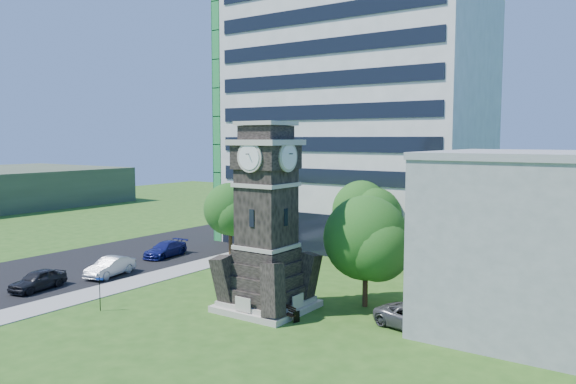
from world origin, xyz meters
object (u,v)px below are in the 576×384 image
Objects in this scene: clock_tower at (266,229)px; park_bench at (286,312)px; car_street_south at (38,280)px; street_sign at (100,290)px; car_street_mid at (110,267)px; car_street_north at (165,249)px; car_east_lot at (417,318)px.

clock_tower is 5.41m from park_bench.
car_street_south is at bearing -146.85° from park_bench.
car_street_south is 19.58m from park_bench.
car_street_south is at bearing 154.69° from street_sign.
car_street_mid is 0.94× the size of car_street_north.
car_street_south is 13.51m from car_street_north.
car_street_north is at bearing 156.78° from clock_tower.
car_street_south is 27.46m from car_east_lot.
clock_tower reaches higher than street_sign.
car_street_south is 0.89× the size of car_street_north.
street_sign is at bearing 127.37° from car_east_lot.
car_street_mid is 9.58m from street_sign.
street_sign is (-10.91, -5.40, 0.91)m from park_bench.
car_street_mid is at bearing -83.78° from car_street_north.
car_street_north is (-17.70, 7.59, -4.57)m from clock_tower.
street_sign is at bearing -134.72° from park_bench.
car_street_south is at bearing 119.34° from car_east_lot.
car_street_mid reaches higher than car_street_south.
car_street_north is at bearing 84.05° from car_street_south.
clock_tower is 16.44m from car_street_mid.
clock_tower reaches higher than car_street_north.
clock_tower is at bearing -10.96° from car_street_mid.
clock_tower is 11.48m from street_sign.
clock_tower is at bearing -30.72° from car_street_north.
car_street_mid is 2.56× the size of park_bench.
car_street_south is 1.95× the size of street_sign.
clock_tower is 6.78× the size of park_bench.
car_street_south is 2.43× the size of park_bench.
park_bench is (18.98, 4.80, -0.25)m from car_street_south.
clock_tower is 2.50× the size of car_street_north.
park_bench is (2.27, -1.08, -4.79)m from clock_tower.
car_east_lot is at bearing 9.97° from clock_tower.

